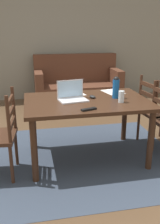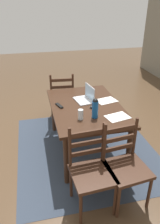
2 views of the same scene
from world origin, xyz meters
name	(u,v)px [view 1 (image 1 of 2)]	position (x,y,z in m)	size (l,w,h in m)	color
ground_plane	(86,157)	(0.00, 0.00, 0.00)	(14.00, 14.00, 0.00)	brown
area_rug	(86,157)	(0.00, 0.00, 0.00)	(2.26, 2.07, 0.01)	#333D4C
wall_back	(57,37)	(0.00, 3.00, 1.35)	(8.00, 0.12, 2.70)	gray
dining_table	(87,108)	(0.00, 0.00, 0.65)	(1.45, 0.98, 0.75)	#382114
chair_right_far	(157,113)	(1.01, 0.19, 0.46)	(0.49, 0.49, 0.95)	#3D2316
couch	(77,85)	(0.36, 2.52, 0.36)	(1.80, 0.80, 1.00)	#512D1E
laptop	(72,95)	(-0.17, 0.04, 0.80)	(0.35, 0.27, 0.23)	silver
water_bottle	(116,87)	(0.36, 0.02, 0.88)	(0.08, 0.08, 0.26)	#145199
drinking_glass	(121,97)	(0.36, -0.16, 0.81)	(0.07, 0.07, 0.13)	silver
computer_mouse	(92,97)	(0.09, 0.08, 0.76)	(0.06, 0.10, 0.03)	black
tv_remote	(89,109)	(-0.06, -0.38, 0.76)	(0.04, 0.17, 0.02)	black
paper_stack_left	(113,92)	(0.42, 0.31, 0.75)	(0.21, 0.30, 0.00)	white
paper_stack_right	(74,93)	(-0.09, 0.34, 0.75)	(0.21, 0.30, 0.00)	white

